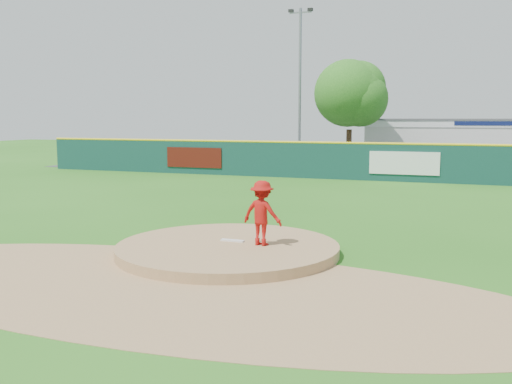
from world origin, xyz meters
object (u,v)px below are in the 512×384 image
at_px(pitcher, 262,213).
at_px(van, 318,160).
at_px(deciduous_tree, 350,100).
at_px(playground_slide, 142,154).
at_px(light_pole_left, 300,80).
at_px(pool_building_grp, 477,141).

relative_size(pitcher, van, 0.31).
relative_size(pitcher, deciduous_tree, 0.22).
distance_m(pitcher, deciduous_tree, 25.23).
xyz_separation_m(pitcher, playground_slide, (-17.76, 23.32, -0.32)).
bearing_deg(pitcher, van, -69.83).
relative_size(playground_slide, light_pole_left, 0.24).
xyz_separation_m(pool_building_grp, deciduous_tree, (-8.00, -6.99, 2.89)).
bearing_deg(deciduous_tree, pitcher, -83.48).
relative_size(pitcher, light_pole_left, 0.14).
bearing_deg(pool_building_grp, light_pole_left, -157.40).
relative_size(playground_slide, deciduous_tree, 0.35).
bearing_deg(light_pole_left, van, -60.86).
distance_m(pool_building_grp, light_pole_left, 13.72).
bearing_deg(van, pitcher, 179.11).
height_order(van, pool_building_grp, pool_building_grp).
relative_size(pool_building_grp, light_pole_left, 1.38).
relative_size(van, light_pole_left, 0.46).
distance_m(pool_building_grp, deciduous_tree, 11.01).
distance_m(deciduous_tree, light_pole_left, 4.72).
bearing_deg(light_pole_left, playground_slide, -162.22).
height_order(pitcher, playground_slide, pitcher).
distance_m(van, deciduous_tree, 4.84).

